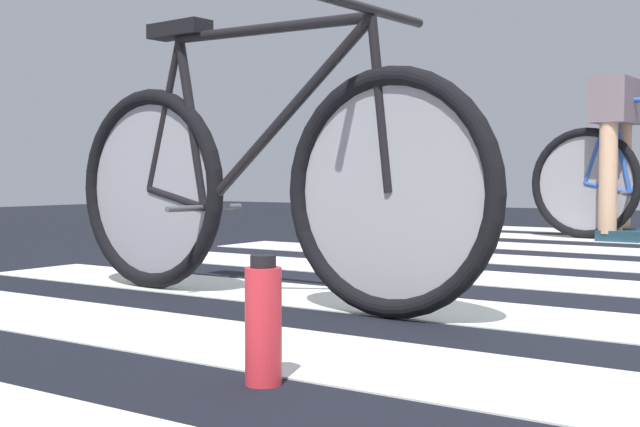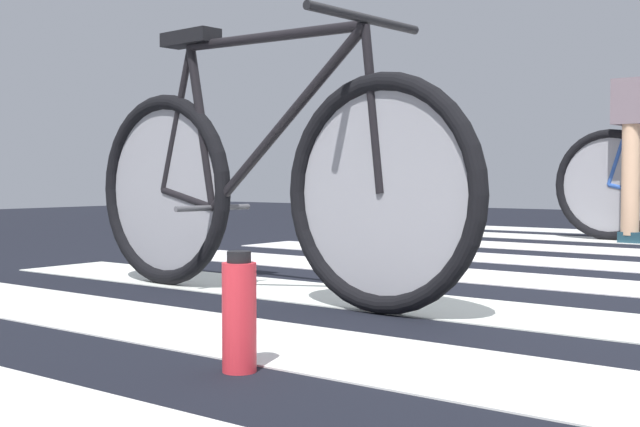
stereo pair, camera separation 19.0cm
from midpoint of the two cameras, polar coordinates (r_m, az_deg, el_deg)
The scene contains 3 objects.
bicycle_1_of_2 at distance 2.72m, azimuth -2.79°, elevation 2.07°, with size 1.74×0.52×0.93m.
cyclist_2_of_2 at distance 5.55m, azimuth 22.12°, elevation 4.90°, with size 0.33×0.42×1.01m.
water_bottle at distance 1.68m, azimuth -3.20°, elevation -7.28°, with size 0.07×0.07×0.25m.
Camera 2 is at (0.66, -3.12, 0.43)m, focal length 46.47 mm.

